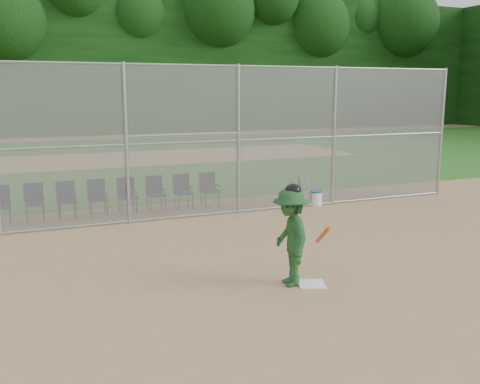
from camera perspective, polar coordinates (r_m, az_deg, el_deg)
name	(u,v)px	position (r m, az deg, el deg)	size (l,w,h in m)	color
ground	(292,274)	(9.96, 5.62, -8.74)	(100.00, 100.00, 0.00)	tan
grass_strip	(118,159)	(26.83, -12.89, 3.44)	(100.00, 100.00, 0.00)	#235D1C
dirt_patch_far	(118,159)	(26.83, -12.89, 3.45)	(24.00, 24.00, 0.00)	tan
backstop_fence	(203,139)	(14.04, -3.96, 5.66)	(16.09, 0.09, 4.00)	gray
treeline	(106,46)	(28.68, -14.09, 14.86)	(81.00, 60.00, 11.00)	black
home_plate	(311,284)	(9.50, 7.62, -9.70)	(0.45, 0.45, 0.02)	white
batter_at_plate	(290,237)	(9.21, 5.40, -4.75)	(0.94, 1.36, 1.78)	#1D4923
water_cooler	(316,198)	(15.78, 8.14, -0.64)	(0.34, 0.34, 0.43)	white
spare_bats	(300,192)	(15.59, 6.43, 0.00)	(0.66, 0.30, 0.84)	#D84C14
chair_0	(1,205)	(14.68, -24.18, -1.32)	(0.54, 0.52, 0.96)	#0F1338
chair_1	(34,203)	(14.68, -21.08, -1.10)	(0.54, 0.52, 0.96)	#0F1338
chair_2	(67,201)	(14.71, -17.99, -0.87)	(0.54, 0.52, 0.96)	#0F1338
chair_3	(98,198)	(14.79, -14.93, -0.64)	(0.54, 0.52, 0.96)	#0F1338
chair_4	(128,196)	(14.92, -11.91, -0.41)	(0.54, 0.52, 0.96)	#0F1338
chair_5	(156,194)	(15.08, -8.94, -0.19)	(0.54, 0.52, 0.96)	#0F1338
chair_6	(183,192)	(15.28, -6.05, 0.03)	(0.54, 0.52, 0.96)	#0F1338
chair_7	(210,190)	(15.52, -3.24, 0.24)	(0.54, 0.52, 0.96)	#0F1338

